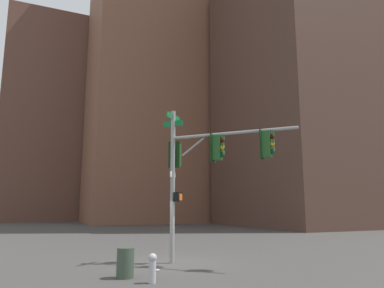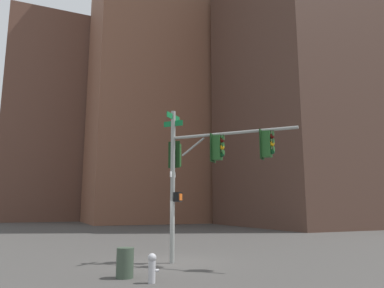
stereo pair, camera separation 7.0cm
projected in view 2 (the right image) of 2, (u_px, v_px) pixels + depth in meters
name	position (u px, v px, depth m)	size (l,w,h in m)	color
ground_plane	(173.00, 262.00, 15.00)	(200.00, 200.00, 0.00)	#423F3D
signal_pole_assembly	(204.00, 159.00, 14.89)	(4.03, 4.42, 6.39)	gray
fire_hydrant	(152.00, 267.00, 10.89)	(0.34, 0.26, 0.87)	#B2B2B7
litter_bin	(125.00, 263.00, 11.67)	(0.56, 0.56, 0.95)	#384738
building_brick_nearside	(156.00, 56.00, 58.08)	(19.37, 14.09, 52.72)	brown
building_brick_midblock	(311.00, 94.00, 46.88)	(19.80, 18.60, 33.55)	#4C3328
building_glass_tower	(318.00, 22.00, 58.35)	(32.30, 30.89, 63.61)	#9EC6C1
building_brick_farside	(56.00, 122.00, 65.73)	(16.84, 17.15, 35.05)	brown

